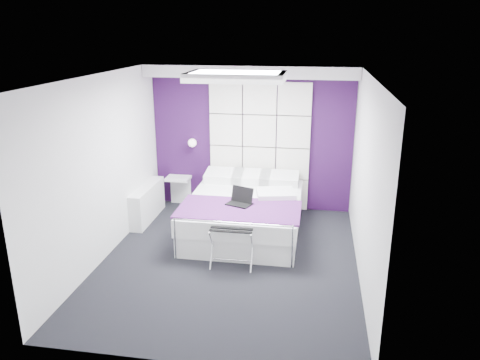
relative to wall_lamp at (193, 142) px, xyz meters
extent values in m
plane|color=black|center=(1.05, -2.06, -1.22)|extent=(4.40, 4.40, 0.00)
plane|color=white|center=(1.05, -2.06, 1.38)|extent=(4.40, 4.40, 0.00)
plane|color=silver|center=(1.05, 0.14, 0.08)|extent=(3.60, 0.00, 3.60)
plane|color=silver|center=(-0.75, -2.06, 0.08)|extent=(0.00, 4.40, 4.40)
plane|color=silver|center=(2.85, -2.06, 0.08)|extent=(0.00, 4.40, 4.40)
cube|color=#2D0D3A|center=(1.05, 0.13, 0.08)|extent=(3.58, 0.02, 2.58)
cube|color=white|center=(1.05, -0.11, 1.28)|extent=(3.58, 0.50, 0.20)
sphere|color=white|center=(0.00, 0.00, 0.00)|extent=(0.15, 0.15, 0.15)
cube|color=white|center=(-0.64, -0.76, -0.92)|extent=(0.22, 1.20, 0.60)
cube|color=white|center=(1.11, -1.04, -1.06)|extent=(1.72, 2.16, 0.32)
cube|color=white|center=(1.11, -1.04, -0.76)|extent=(1.76, 2.20, 0.27)
cube|color=#531A60|center=(1.11, -1.58, -0.61)|extent=(1.82, 0.97, 0.03)
cube|color=white|center=(-0.29, -0.04, -0.68)|extent=(0.44, 0.34, 0.05)
cube|color=black|center=(1.11, -2.15, -0.65)|extent=(0.59, 0.43, 0.01)
cube|color=black|center=(1.09, -1.43, -0.59)|extent=(0.36, 0.25, 0.02)
cube|color=black|center=(1.09, -1.30, -0.46)|extent=(0.36, 0.01, 0.24)
camera|label=1|loc=(2.18, -7.98, 1.95)|focal=35.00mm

